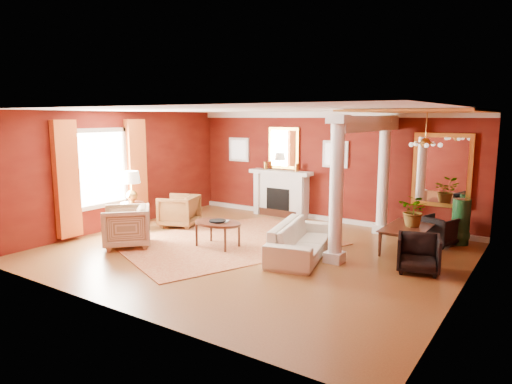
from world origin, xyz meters
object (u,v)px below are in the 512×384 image
Objects in this scene: armchair_stripe at (126,224)px; armchair_leopard at (179,209)px; side_table at (132,191)px; dining_table at (409,232)px; sofa at (301,234)px; coffee_table at (218,224)px.

armchair_leopard is at bearing 143.50° from armchair_stripe.
side_table is 6.49m from dining_table.
sofa is at bearing 131.91° from dining_table.
dining_table is at bearing 81.10° from armchair_leopard.
sofa reaches higher than dining_table.
armchair_stripe is 0.65× the size of dining_table.
side_table reaches higher than dining_table.
side_table reaches higher than armchair_stripe.
coffee_table is at bearing 45.58° from armchair_leopard.
coffee_table is 3.99m from dining_table.
armchair_leopard is 0.81× the size of coffee_table.
armchair_leopard is 0.92× the size of armchair_stripe.
coffee_table is at bearing -0.74° from side_table.
side_table reaches higher than coffee_table.
armchair_stripe is (0.33, -1.97, 0.04)m from armchair_leopard.
side_table is (-1.04, 1.09, 0.49)m from armchair_stripe.
sofa reaches higher than armchair_leopard.
sofa is 2.27m from dining_table.
armchair_leopard reaches higher than dining_table.
armchair_stripe is at bearing 120.74° from dining_table.
dining_table is at bearing 29.29° from coffee_table.
armchair_stripe is 1.58m from side_table.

